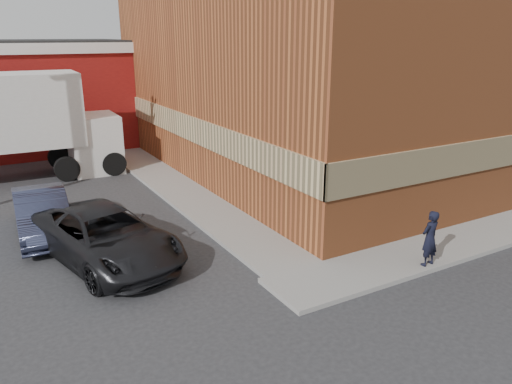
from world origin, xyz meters
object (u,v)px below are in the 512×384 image
suv_a (105,236)px  box_truck (15,120)px  man (430,238)px  brick_building (330,62)px  sedan (42,213)px

suv_a → box_truck: (-1.08, 9.88, 1.81)m
box_truck → suv_a: bearing=-81.6°
man → suv_a: bearing=-38.9°
brick_building → box_truck: bearing=163.0°
suv_a → box_truck: bearing=82.4°
brick_building → man: 12.19m
sedan → suv_a: (1.21, -2.85, 0.03)m
man → brick_building: bearing=-120.3°
brick_building → man: size_ratio=12.22×
brick_building → box_truck: size_ratio=2.03×
man → box_truck: bearing=-66.4°
man → suv_a: 8.53m
suv_a → man: bearing=-46.8°
suv_a → sedan: bearing=99.1°
brick_building → suv_a: brick_building is taller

